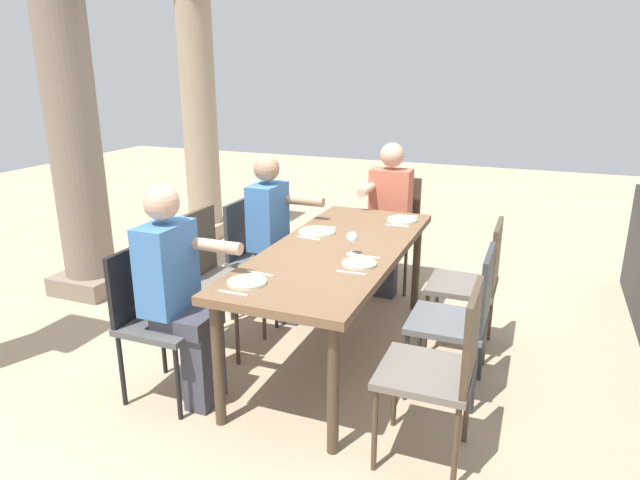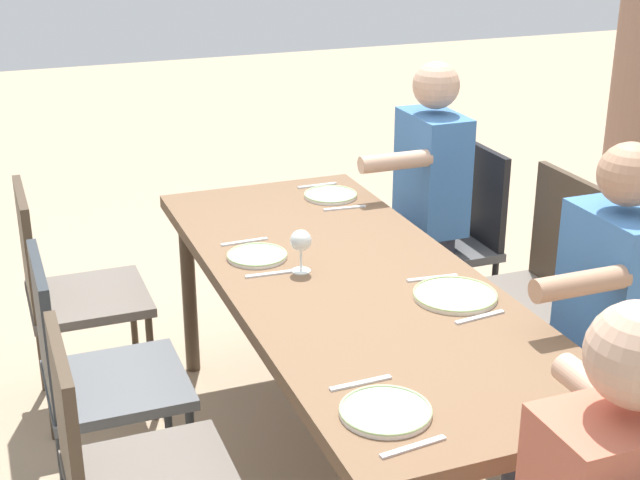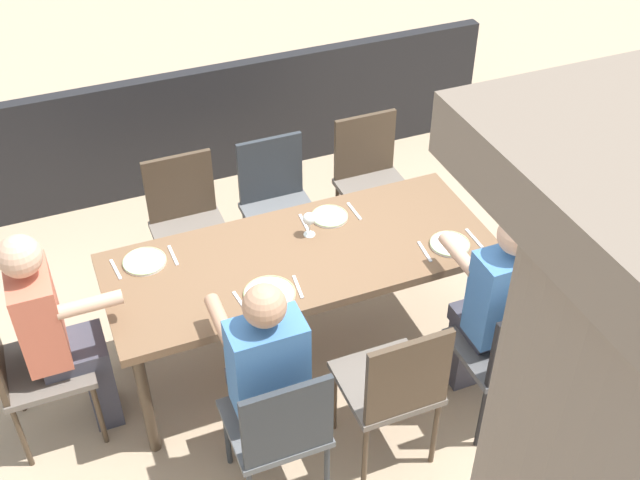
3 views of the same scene
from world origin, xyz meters
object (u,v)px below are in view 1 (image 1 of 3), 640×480
Objects in this scene: chair_east_north at (254,251)px; chair_east_south at (475,278)px; dining_table at (337,257)px; stone_column_far at (199,115)px; plate_0 at (247,282)px; plate_1 at (359,263)px; chair_head_east at (393,225)px; plate_2 at (317,231)px; plate_3 at (402,220)px; chair_west_north at (154,312)px; diner_guest_third at (277,234)px; chair_west_south at (443,363)px; diner_man_white at (179,291)px; stone_column_centre at (72,125)px; chair_mid_north at (214,270)px; wine_glass_1 at (352,238)px; chair_mid_south at (463,313)px; diner_woman_green at (388,214)px.

chair_east_north is 0.99× the size of chair_east_south.
stone_column_far is (2.13, 2.37, 0.66)m from dining_table.
plate_0 is 1.04× the size of plate_1.
chair_head_east is 1.24m from plate_2.
chair_east_south is 4.05× the size of plate_3.
chair_west_north reaches higher than plate_1.
chair_head_east is at bearing 7.72° from plate_1.
diner_guest_third is at bearing -134.40° from stone_column_far.
chair_head_east is 4.19× the size of plate_3.
chair_west_south is 0.72× the size of diner_man_white.
plate_3 is at bearing -79.92° from stone_column_centre.
chair_head_east is (1.61, -0.83, -0.02)m from chair_mid_north.
plate_0 is (-2.89, -2.14, -0.58)m from stone_column_far.
stone_column_centre is 1.05× the size of stone_column_far.
chair_west_north is at bearing 126.29° from wine_glass_1.
chair_east_north is 3.47× the size of plate_2.
dining_table is at bearing 180.00° from chair_head_east.
diner_man_white is 1.81m from plate_3.
diner_guest_third is (0.58, -0.19, 0.12)m from chair_mid_north.
diner_guest_third is (0.00, -0.19, 0.15)m from chair_east_north.
stone_column_far is at bearing 47.48° from plate_1.
stone_column_centre is 2.60m from wine_glass_1.
dining_table is 2.23× the size of chair_west_south.
stone_column_centre is at bearing 93.70° from diner_guest_third.
dining_table is 0.36m from plate_1.
dining_table is 9.10× the size of plate_3.
chair_east_south is (0.58, 0.00, 0.01)m from chair_mid_south.
diner_guest_third is at bearing -86.30° from stone_column_centre.
stone_column_centre reaches higher than diner_woman_green.
stone_column_far is at bearing 30.57° from diner_man_white.
plate_2 is (1.06, 1.07, 0.24)m from chair_west_south.
diner_woman_green is 0.44× the size of stone_column_centre.
chair_mid_north reaches higher than plate_3.
chair_east_north is at bearing -137.81° from stone_column_far.
diner_guest_third is (0.58, 1.46, 0.15)m from chair_mid_south.
chair_head_east is 0.75× the size of diner_guest_third.
plate_3 is at bearing -0.09° from plate_1.
plate_3 is at bearing -154.22° from diner_woman_green.
plate_3 is (0.35, -0.87, 0.11)m from diner_guest_third.
diner_guest_third is 0.45× the size of stone_column_far.
diner_guest_third is 5.86× the size of plate_0.
plate_2 is (-0.17, 1.07, 0.25)m from chair_east_south.
chair_head_east is at bearing -31.72° from diner_guest_third.
diner_man_white is at bearing -149.43° from stone_column_far.
plate_2 is at bearing 166.80° from diner_woman_green.
diner_man_white is at bearing -122.76° from stone_column_centre.
chair_mid_north reaches higher than plate_1.
chair_east_north reaches higher than dining_table.
wine_glass_1 is 0.56× the size of plate_2.
plate_2 is (0.41, -0.59, 0.23)m from chair_mid_north.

